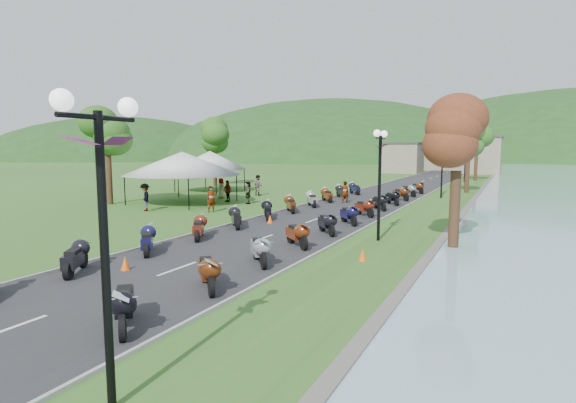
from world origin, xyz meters
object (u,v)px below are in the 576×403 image
at_px(pedestrian_b, 258,195).
at_px(streetlamp_near, 105,260).
at_px(pedestrian_a, 212,212).
at_px(pedestrian_c, 146,211).
at_px(vendor_tent_main, 183,178).

bearing_deg(pedestrian_b, streetlamp_near, 133.90).
distance_m(streetlamp_near, pedestrian_a, 23.13).
height_order(pedestrian_b, pedestrian_c, pedestrian_c).
bearing_deg(pedestrian_c, pedestrian_b, 125.14).
height_order(vendor_tent_main, pedestrian_c, vendor_tent_main).
height_order(streetlamp_near, pedestrian_a, streetlamp_near).
relative_size(pedestrian_a, pedestrian_c, 0.93).
bearing_deg(streetlamp_near, pedestrian_c, 132.94).
relative_size(vendor_tent_main, pedestrian_a, 3.43).
xyz_separation_m(vendor_tent_main, pedestrian_c, (0.60, -4.65, -2.00)).
distance_m(vendor_tent_main, pedestrian_a, 6.19).
xyz_separation_m(vendor_tent_main, pedestrian_a, (4.97, -3.09, -2.00)).
relative_size(pedestrian_b, pedestrian_c, 0.99).
height_order(streetlamp_near, vendor_tent_main, streetlamp_near).
xyz_separation_m(vendor_tent_main, pedestrian_b, (2.30, 7.58, -2.00)).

